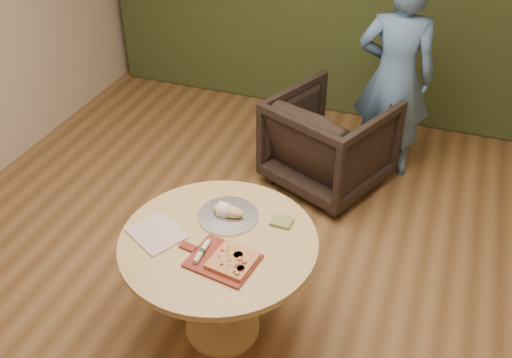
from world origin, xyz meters
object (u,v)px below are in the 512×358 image
object	(u,v)px
pedestal_table	(219,258)
armchair	(330,138)
bread_roll	(227,211)
serving_tray	(228,216)
pizza_paddle	(221,260)
cutlery_roll	(202,252)
flatbread_pizza	(233,261)
person_standing	(395,78)

from	to	relation	value
pedestal_table	armchair	bearing A→B (deg)	82.90
bread_roll	armchair	world-z (taller)	armchair
serving_tray	armchair	size ratio (longest dim) A/B	0.41
pizza_paddle	cutlery_roll	size ratio (longest dim) A/B	2.35
flatbread_pizza	bread_roll	xyz separation A→B (m)	(-0.18, 0.36, 0.02)
pizza_paddle	pedestal_table	bearing A→B (deg)	127.24
pizza_paddle	bread_roll	size ratio (longest dim) A/B	2.41
armchair	person_standing	distance (m)	0.70
cutlery_roll	bread_roll	bearing A→B (deg)	90.16
pedestal_table	serving_tray	size ratio (longest dim) A/B	3.14
person_standing	bread_roll	bearing A→B (deg)	66.71
serving_tray	bread_roll	world-z (taller)	bread_roll
pizza_paddle	bread_roll	bearing A→B (deg)	116.63
cutlery_roll	person_standing	bearing A→B (deg)	74.16
bread_roll	person_standing	distance (m)	2.06
flatbread_pizza	cutlery_roll	xyz separation A→B (m)	(-0.18, 0.01, 0.00)
armchair	pizza_paddle	bearing A→B (deg)	109.55
pedestal_table	person_standing	world-z (taller)	person_standing
pedestal_table	pizza_paddle	world-z (taller)	pizza_paddle
cutlery_roll	armchair	xyz separation A→B (m)	(0.25, 1.92, -0.34)
flatbread_pizza	bread_roll	world-z (taller)	bread_roll
serving_tray	person_standing	world-z (taller)	person_standing
flatbread_pizza	pedestal_table	bearing A→B (deg)	133.89
pizza_paddle	armchair	distance (m)	1.96
armchair	person_standing	bearing A→B (deg)	-113.31
pizza_paddle	cutlery_roll	distance (m)	0.12
pizza_paddle	bread_roll	world-z (taller)	bread_roll
pedestal_table	person_standing	distance (m)	2.25
serving_tray	person_standing	bearing A→B (deg)	71.61
pizza_paddle	person_standing	world-z (taller)	person_standing
pizza_paddle	armchair	world-z (taller)	armchair
pedestal_table	cutlery_roll	bearing A→B (deg)	-101.57
bread_roll	person_standing	xyz separation A→B (m)	(0.66, 1.95, 0.07)
cutlery_roll	bread_roll	size ratio (longest dim) A/B	1.03
cutlery_roll	serving_tray	world-z (taller)	cutlery_roll
cutlery_roll	pedestal_table	bearing A→B (deg)	78.51
serving_tray	person_standing	size ratio (longest dim) A/B	0.21
flatbread_pizza	cutlery_roll	world-z (taller)	flatbread_pizza
bread_roll	person_standing	bearing A→B (deg)	71.37
flatbread_pizza	cutlery_roll	bearing A→B (deg)	178.26
serving_tray	bread_roll	bearing A→B (deg)	-180.00
pedestal_table	flatbread_pizza	bearing A→B (deg)	-46.11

